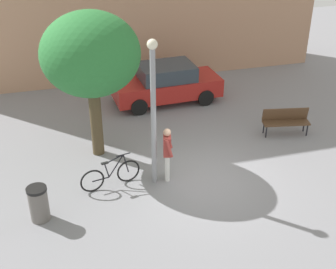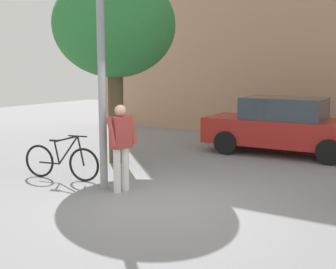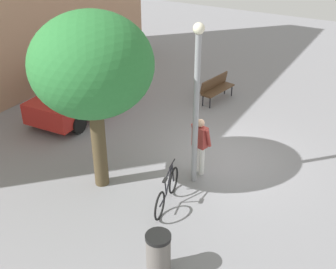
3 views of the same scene
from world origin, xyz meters
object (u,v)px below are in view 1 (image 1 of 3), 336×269
object	(u,v)px
lamppost	(153,106)
park_bench	(286,119)
trash_bin	(39,204)
person_by_lamppost	(167,151)
parked_car_red	(166,83)
plaza_tree	(91,55)
bicycle_black	(111,175)

from	to	relation	value
lamppost	park_bench	bearing A→B (deg)	17.98
park_bench	trash_bin	xyz separation A→B (m)	(-8.37, -2.52, -0.05)
lamppost	person_by_lamppost	bearing A→B (deg)	6.25
park_bench	parked_car_red	world-z (taller)	parked_car_red
plaza_tree	bicycle_black	bearing A→B (deg)	-87.20
person_by_lamppost	bicycle_black	xyz separation A→B (m)	(-1.66, 0.06, -0.58)
lamppost	trash_bin	bearing A→B (deg)	-165.27
person_by_lamppost	parked_car_red	distance (m)	5.49
lamppost	park_bench	xyz separation A→B (m)	(5.10, 1.65, -1.90)
park_bench	bicycle_black	world-z (taller)	bicycle_black
bicycle_black	parked_car_red	xyz separation A→B (m)	(3.09, 5.23, 0.39)
bicycle_black	trash_bin	distance (m)	2.24
trash_bin	bicycle_black	bearing A→B (deg)	25.64
plaza_tree	trash_bin	xyz separation A→B (m)	(-1.92, -2.93, -2.83)
bicycle_black	parked_car_red	size ratio (longest dim) A/B	0.42
park_bench	trash_bin	bearing A→B (deg)	-163.28
lamppost	parked_car_red	world-z (taller)	lamppost
person_by_lamppost	park_bench	bearing A→B (deg)	18.93
lamppost	person_by_lamppost	distance (m)	1.53
park_bench	bicycle_black	distance (m)	6.54
person_by_lamppost	park_bench	distance (m)	4.98
lamppost	park_bench	distance (m)	5.69
lamppost	plaza_tree	distance (m)	2.62
park_bench	person_by_lamppost	bearing A→B (deg)	-161.07
plaza_tree	lamppost	bearing A→B (deg)	-56.86
plaza_tree	trash_bin	bearing A→B (deg)	-123.27
park_bench	trash_bin	world-z (taller)	trash_bin
plaza_tree	trash_bin	size ratio (longest dim) A/B	4.68
plaza_tree	parked_car_red	distance (m)	5.22
person_by_lamppost	bicycle_black	distance (m)	1.76
trash_bin	parked_car_red	bearing A→B (deg)	50.49
lamppost	park_bench	size ratio (longest dim) A/B	2.59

